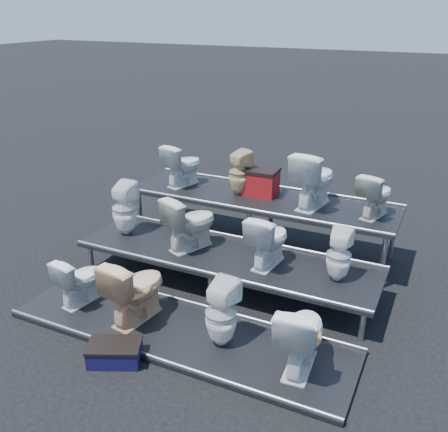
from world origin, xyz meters
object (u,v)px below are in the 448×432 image
at_px(toilet_7, 339,255).
at_px(toilet_10, 314,179).
at_px(toilet_0, 80,279).
at_px(toilet_3, 301,334).
at_px(toilet_11, 376,195).
at_px(toilet_8, 183,165).
at_px(step_stool, 115,354).
at_px(toilet_6, 268,239).
at_px(toilet_1, 135,288).
at_px(toilet_9, 239,172).
at_px(toilet_2, 221,313).
at_px(toilet_5, 190,222).
at_px(toilet_4, 124,208).
at_px(red_crate, 261,183).

bearing_deg(toilet_7, toilet_10, -61.77).
height_order(toilet_0, toilet_3, toilet_3).
relative_size(toilet_0, toilet_11, 1.02).
height_order(toilet_3, toilet_8, toilet_8).
xyz_separation_m(toilet_8, step_stool, (1.01, -3.33, -1.11)).
relative_size(toilet_6, step_stool, 1.29).
height_order(toilet_1, toilet_9, toilet_9).
xyz_separation_m(toilet_3, step_stool, (-1.87, -0.73, -0.36)).
distance_m(toilet_0, toilet_8, 2.73).
bearing_deg(toilet_1, toilet_11, -123.06).
xyz_separation_m(toilet_2, toilet_10, (0.26, 2.60, 0.83)).
relative_size(toilet_5, toilet_10, 0.91).
height_order(toilet_4, toilet_8, toilet_8).
bearing_deg(toilet_9, toilet_7, 167.59).
height_order(toilet_2, toilet_4, toilet_4).
height_order(toilet_1, toilet_6, toilet_6).
bearing_deg(toilet_10, toilet_2, 93.98).
bearing_deg(red_crate, toilet_1, -102.62).
relative_size(toilet_4, toilet_7, 1.18).
bearing_deg(red_crate, toilet_2, -78.84).
bearing_deg(toilet_3, toilet_0, -3.94).
relative_size(toilet_5, step_stool, 1.39).
bearing_deg(toilet_6, toilet_0, 38.98).
bearing_deg(toilet_4, toilet_10, -156.06).
relative_size(toilet_4, step_stool, 1.43).
height_order(toilet_3, toilet_9, toilet_9).
bearing_deg(toilet_5, step_stool, 118.98).
bearing_deg(toilet_0, toilet_3, -170.31).
relative_size(red_crate, step_stool, 0.91).
xyz_separation_m(toilet_7, step_stool, (-1.93, -2.03, -0.70)).
bearing_deg(red_crate, toilet_7, -43.51).
bearing_deg(toilet_11, step_stool, 73.74).
bearing_deg(toilet_2, toilet_5, -43.88).
distance_m(toilet_1, red_crate, 2.85).
distance_m(toilet_10, step_stool, 3.74).
bearing_deg(step_stool, toilet_0, 121.31).
xyz_separation_m(toilet_4, toilet_7, (3.20, 0.00, -0.06)).
xyz_separation_m(toilet_8, red_crate, (1.33, 0.14, -0.17)).
xyz_separation_m(toilet_8, toilet_9, (1.01, 0.00, 0.01)).
distance_m(toilet_1, toilet_6, 1.81).
bearing_deg(toilet_11, toilet_1, 64.40).
distance_m(toilet_4, toilet_7, 3.20).
xyz_separation_m(toilet_2, toilet_3, (0.93, 0.00, 0.01)).
xyz_separation_m(toilet_2, toilet_7, (0.98, 1.30, 0.34)).
xyz_separation_m(toilet_6, toilet_11, (1.10, 1.30, 0.36)).
bearing_deg(toilet_2, toilet_9, -64.32).
relative_size(toilet_1, toilet_2, 1.05).
height_order(toilet_1, red_crate, red_crate).
relative_size(toilet_5, toilet_7, 1.15).
distance_m(toilet_2, step_stool, 1.25).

